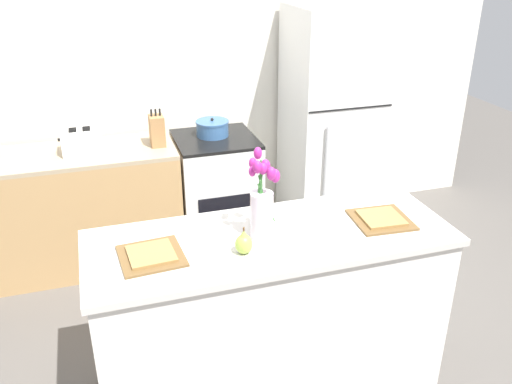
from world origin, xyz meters
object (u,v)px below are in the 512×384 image
Objects in this scene: stove_range at (217,192)px; flower_vase at (262,204)px; refrigerator at (331,124)px; toaster at (81,141)px; cooking_pot at (212,128)px; knife_block at (157,131)px; plate_setting_left at (151,255)px; plate_setting_right at (381,219)px; pear_figurine at (244,243)px.

flower_vase is at bearing -95.26° from stove_range.
refrigerator reaches higher than toaster.
cooking_pot is (0.95, 0.08, -0.03)m from toaster.
plate_setting_left is at bearing -99.02° from knife_block.
flower_vase is 1.77m from toaster.
plate_setting_left is 1.81m from cooking_pot.
plate_setting_right is 1.84m from knife_block.
flower_vase is 1.47× the size of plate_setting_right.
knife_block is at bearing -168.74° from cooking_pot.
knife_block is (-0.43, -0.08, 0.05)m from cooking_pot.
knife_block is (-0.16, 1.69, 0.01)m from pear_figurine.
flower_vase reaches higher than toaster.
pear_figurine reaches higher than cooking_pot.
plate_setting_right is at bearing -73.67° from cooking_pot.
refrigerator is 1.69m from plate_setting_right.
plate_setting_left is at bearing 167.42° from pear_figurine.
pear_figurine is 0.42m from plate_setting_left.
flower_vase reaches higher than cooking_pot.
refrigerator reaches higher than plate_setting_left.
knife_block is at bearing -0.59° from toaster.
cooking_pot is 0.44m from knife_block.
stove_range is at bearing -179.96° from refrigerator.
plate_setting_right is 1.08× the size of toaster.
stove_range is 1.84m from plate_setting_left.
flower_vase is at bearing -79.62° from knife_block.
plate_setting_right is (0.48, -1.63, 0.51)m from stove_range.
toaster is (-0.81, 1.56, -0.13)m from flower_vase.
stove_range is 2.97× the size of plate_setting_left.
flower_vase is 1.66m from cooking_pot.
stove_range is at bearing 67.17° from plate_setting_left.
stove_range is at bearing 84.74° from flower_vase.
toaster is (-0.68, 1.69, -0.01)m from pear_figurine.
stove_range is at bearing 4.37° from knife_block.
pear_figurine reaches higher than plate_setting_right.
knife_block reaches higher than stove_range.
toaster is at bearing 179.41° from knife_block.
stove_range is at bearing 80.95° from pear_figurine.
flower_vase is 1.65× the size of knife_block.
pear_figurine is 0.77m from plate_setting_right.
refrigerator is at bearing 0.85° from toaster.
knife_block is at bearing -178.60° from refrigerator.
flower_vase is at bearing 176.89° from plate_setting_right.
toaster is 1.13× the size of cooking_pot.
toaster reaches higher than plate_setting_left.
plate_setting_left is 1.08× the size of toaster.
pear_figurine is at bearing -84.63° from knife_block.
cooking_pot reaches higher than plate_setting_left.
cooking_pot is at bearing 106.33° from plate_setting_right.
stove_range is 0.49× the size of refrigerator.
refrigerator is at bearing 1.40° from knife_block.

